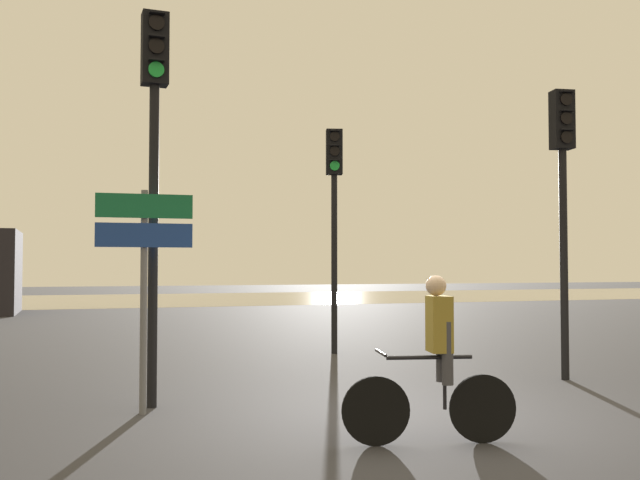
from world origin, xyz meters
The scene contains 7 objects.
ground_plane centered at (0.00, 0.00, 0.00)m, with size 120.00×120.00×0.00m, color #333338.
water_strip centered at (0.00, 31.41, 0.00)m, with size 80.00×16.00×0.01m, color #9E937F.
traffic_light_near_left centered at (-2.85, 1.56, 3.34)m, with size 0.33×0.34×4.84m.
traffic_light_center centered at (1.12, 5.91, 3.09)m, with size 0.37×0.39×4.44m.
traffic_light_near_right centered at (3.28, 1.70, 3.06)m, with size 0.36×0.37×4.41m.
direction_sign_post centered at (-2.99, 1.16, 1.79)m, with size 1.10×0.15×2.60m.
cyclist centered at (-0.45, -1.16, 0.82)m, with size 1.68×0.54×1.62m.
Camera 1 is at (-3.76, -7.32, 1.70)m, focal length 40.00 mm.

